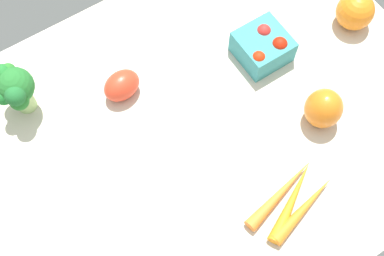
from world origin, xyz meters
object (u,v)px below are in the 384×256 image
Objects in this scene: carrot_bunch at (292,201)px; broccoli_head at (14,88)px; heirloom_tomato_orange at (355,11)px; roma_tomato at (122,85)px; berry_basket at (264,46)px; bell_pepper_orange at (323,108)px.

broccoli_head is (32.58, -44.98, 6.32)cm from carrot_bunch.
carrot_bunch is 2.34× the size of heirloom_tomato_orange.
roma_tomato is (50.27, -11.95, -1.15)cm from heirloom_tomato_orange.
broccoli_head is (68.37, -19.74, 3.57)cm from heirloom_tomato_orange.
berry_basket is 50.00cm from broccoli_head.
broccoli_head is at bearing -16.10° from heirloom_tomato_orange.
bell_pepper_orange is at bearing 144.40° from broccoli_head.
berry_basket is at bearing -9.99° from heirloom_tomato_orange.
carrot_bunch is at bearing 63.28° from berry_basket.
broccoli_head is at bearing -54.08° from carrot_bunch.
broccoli_head reaches higher than roma_tomato.
berry_basket reaches higher than roma_tomato.
carrot_bunch is 43.88cm from heirloom_tomato_orange.
bell_pepper_orange is at bearing 35.10° from heirloom_tomato_orange.
heirloom_tomato_orange reaches higher than berry_basket.
bell_pepper_orange reaches higher than roma_tomato.
broccoli_head is at bearing -31.79° from roma_tomato.
bell_pepper_orange is at bearing 91.93° from berry_basket.
bell_pepper_orange reaches higher than berry_basket.
berry_basket is at bearing 155.73° from roma_tomato.
broccoli_head reaches higher than bell_pepper_orange.
bell_pepper_orange is at bearing -144.66° from carrot_bunch.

